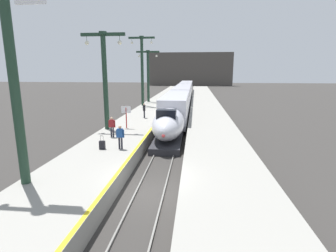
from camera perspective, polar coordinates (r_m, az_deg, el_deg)
ground_plane at (r=14.45m, az=-3.98°, el=-14.54°), size 260.00×260.00×0.00m
platform_left at (r=38.46m, az=-3.64°, el=3.18°), size 4.80×110.00×1.05m
platform_right at (r=37.97m, az=8.52°, el=2.95°), size 4.80×110.00×1.05m
platform_left_safety_stripe at (r=38.07m, az=-0.25°, el=3.92°), size 0.20×107.80×0.01m
rail_main_left at (r=40.84m, az=1.59°, el=3.06°), size 0.08×110.00×0.12m
rail_main_right at (r=40.75m, az=3.70°, el=3.02°), size 0.08×110.00×0.12m
highspeed_train_main at (r=47.07m, az=3.14°, el=6.57°), size 2.92×57.62×3.60m
station_column_near at (r=13.83m, az=-31.14°, el=13.56°), size 4.00×0.68×10.21m
station_column_mid at (r=24.69m, az=-13.74°, el=11.50°), size 4.00×0.68×8.78m
station_column_far at (r=41.14m, az=-5.71°, el=13.14°), size 4.00×0.68×10.49m
station_column_distant at (r=46.09m, az=-4.40°, el=11.93°), size 4.00×0.68×8.79m
passenger_near_edge at (r=18.43m, az=-10.44°, el=-2.02°), size 0.57×0.24×1.69m
passenger_mid_platform at (r=21.87m, az=-12.20°, el=0.13°), size 0.57×0.23×1.69m
passenger_far_waiting at (r=30.26m, az=-5.25°, el=3.63°), size 0.23×0.57×1.69m
rolling_suitcase at (r=18.83m, az=-14.24°, el=-4.05°), size 0.40×0.22×0.98m
departure_info_board at (r=24.95m, az=-9.18°, el=2.92°), size 0.90×0.10×2.12m
terminus_back_wall at (r=114.74m, az=4.91°, el=12.32°), size 36.00×2.00×14.00m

